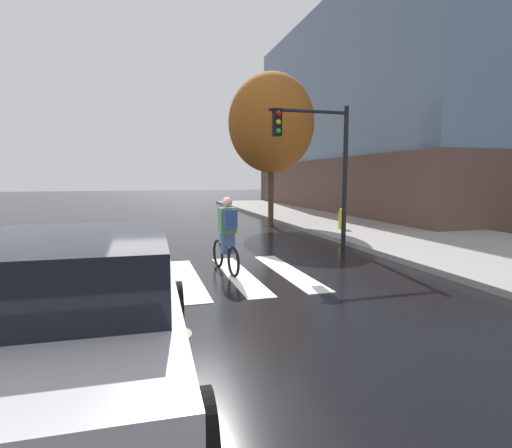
# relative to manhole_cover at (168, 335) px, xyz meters

# --- Properties ---
(ground_plane) EXTENTS (120.00, 120.00, 0.00)m
(ground_plane) POSITION_rel_manhole_cover_xyz_m (0.32, 2.97, -0.00)
(ground_plane) COLOR black
(sidewalk) EXTENTS (6.50, 50.00, 0.15)m
(sidewalk) POSITION_rel_manhole_cover_xyz_m (9.07, 2.97, 0.07)
(sidewalk) COLOR gray
(sidewalk) RESTS_ON ground
(crosswalk_stripes) EXTENTS (6.26, 3.58, 0.01)m
(crosswalk_stripes) POSITION_rel_manhole_cover_xyz_m (-0.01, 2.97, 0.00)
(crosswalk_stripes) COLOR silver
(crosswalk_stripes) RESTS_ON ground
(manhole_cover) EXTENTS (0.64, 0.64, 0.01)m
(manhole_cover) POSITION_rel_manhole_cover_xyz_m (0.00, 0.00, 0.00)
(manhole_cover) COLOR #473D1E
(manhole_cover) RESTS_ON ground
(sedan_near) EXTENTS (2.26, 4.65, 1.59)m
(sedan_near) POSITION_rel_manhole_cover_xyz_m (-0.91, -1.30, 0.82)
(sedan_near) COLOR #B7B7BC
(sedan_near) RESTS_ON ground
(cyclist) EXTENTS (0.39, 1.70, 1.69)m
(cyclist) POSITION_rel_manhole_cover_xyz_m (1.51, 3.23, 0.84)
(cyclist) COLOR black
(cyclist) RESTS_ON ground
(traffic_light_near) EXTENTS (2.47, 0.28, 4.20)m
(traffic_light_near) POSITION_rel_manhole_cover_xyz_m (4.77, 5.48, 2.86)
(traffic_light_near) COLOR black
(traffic_light_near) RESTS_ON ground
(fire_hydrant) EXTENTS (0.33, 0.22, 0.78)m
(fire_hydrant) POSITION_rel_manhole_cover_xyz_m (7.13, 8.48, 0.53)
(fire_hydrant) COLOR gold
(fire_hydrant) RESTS_ON sidewalk
(street_tree_near) EXTENTS (3.71, 3.71, 6.60)m
(street_tree_near) POSITION_rel_manhole_cover_xyz_m (5.24, 11.46, 4.45)
(street_tree_near) COLOR #4C3823
(street_tree_near) RESTS_ON ground
(corner_building) EXTENTS (17.27, 22.02, 12.32)m
(corner_building) POSITION_rel_manhole_cover_xyz_m (18.65, 17.68, 6.11)
(corner_building) COLOR brown
(corner_building) RESTS_ON ground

